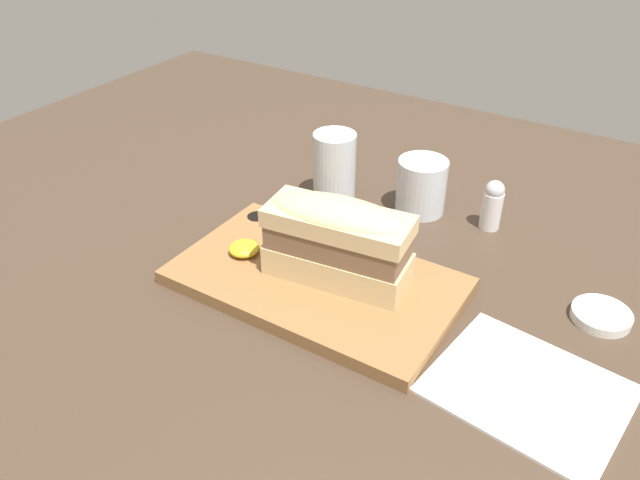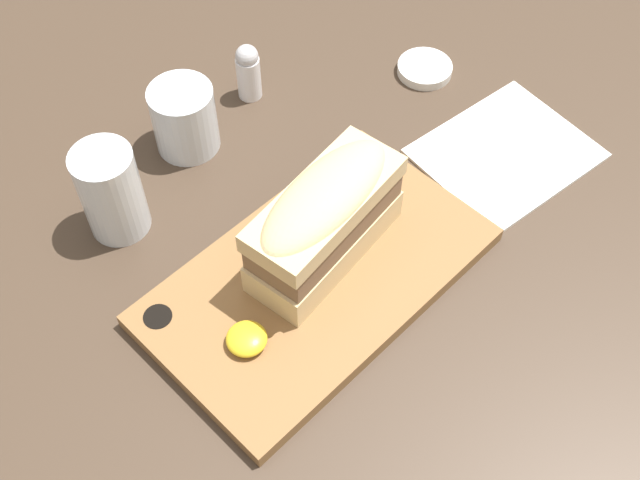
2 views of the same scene
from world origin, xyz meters
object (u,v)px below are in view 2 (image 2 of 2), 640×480
Objects in this scene: serving_board at (317,277)px; napkin at (506,153)px; sandwich at (325,217)px; wine_glass at (185,120)px; water_glass at (113,196)px; condiment_dish at (425,69)px; salt_shaker at (248,71)px.

napkin is at bearing -6.51° from serving_board.
sandwich reaches higher than serving_board.
water_glass is at bearing -163.18° from wine_glass.
napkin is (37.73, -23.70, -4.53)cm from water_glass.
condiment_dish is (41.66, -7.92, -4.12)cm from water_glass.
condiment_dish is at bearing -10.77° from water_glass.
condiment_dish is at bearing -22.24° from wine_glass.
water_glass is at bearing 115.20° from serving_board.
serving_board is at bearing -64.80° from water_glass.
condiment_dish is at bearing 76.01° from napkin.
salt_shaker is at bearing 61.39° from serving_board.
serving_board is 5.12× the size of condiment_dish.
napkin is 32.10cm from salt_shaker.
wine_glass is 37.35cm from napkin.
water_glass is at bearing 147.86° from napkin.
water_glass reaches higher than wine_glass.
sandwich is at bearing 26.87° from serving_board.
wine_glass reaches higher than condiment_dish.
sandwich is 0.89× the size of napkin.
salt_shaker is at bearing 64.71° from sandwich.
wine_glass is (0.73, 23.14, -3.70)cm from sandwich.
salt_shaker is at bearing 145.02° from condiment_dish.
sandwich is 32.44cm from condiment_dish.
wine_glass reaches higher than napkin.
serving_board is at bearing -158.56° from condiment_dish.
sandwich reaches higher than wine_glass.
water_glass is 1.32× the size of wine_glass.
napkin is at bearing -103.99° from condiment_dish.
water_glass is 42.60cm from condiment_dish.
serving_board is 1.92× the size of sandwich.
salt_shaker is 1.09× the size of condiment_dish.
salt_shaker is at bearing 11.60° from water_glass.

